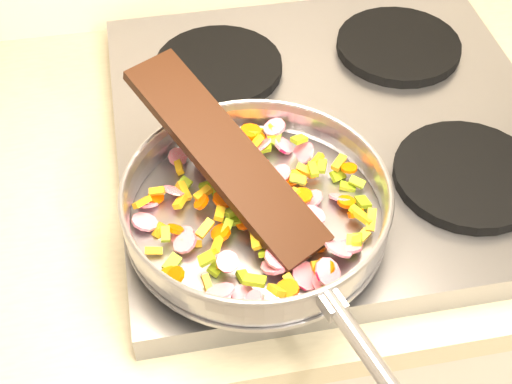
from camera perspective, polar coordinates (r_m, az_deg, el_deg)
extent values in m
cube|color=#939399|center=(1.02, 6.10, 4.83)|extent=(0.60, 0.60, 0.04)
cylinder|color=black|center=(0.88, -0.28, -1.08)|extent=(0.19, 0.19, 0.02)
cylinder|color=black|center=(0.95, 16.56, 1.30)|extent=(0.19, 0.19, 0.02)
cylinder|color=black|center=(1.08, -3.01, 9.99)|extent=(0.19, 0.19, 0.02)
cylinder|color=black|center=(1.14, 11.32, 11.40)|extent=(0.19, 0.19, 0.02)
cylinder|color=#9E9EA5|center=(0.85, 0.00, -2.08)|extent=(0.31, 0.31, 0.01)
torus|color=#9E9EA5|center=(0.83, 0.00, -0.86)|extent=(0.35, 0.35, 0.05)
torus|color=#9E9EA5|center=(0.81, 0.00, 0.19)|extent=(0.31, 0.31, 0.01)
cylinder|color=#9E9EA5|center=(0.70, 9.84, -13.86)|extent=(0.07, 0.19, 0.02)
cube|color=#9E9EA5|center=(0.73, 6.07, -8.85)|extent=(0.03, 0.04, 0.02)
cylinder|color=#F25000|center=(0.84, 8.00, -1.71)|extent=(0.03, 0.02, 0.02)
cube|color=gold|center=(0.87, -5.79, 0.08)|extent=(0.02, 0.03, 0.01)
cylinder|color=#D61448|center=(0.87, -1.32, 1.81)|extent=(0.04, 0.04, 0.02)
cylinder|color=#D61448|center=(0.92, 0.36, 3.72)|extent=(0.04, 0.04, 0.03)
cube|color=gold|center=(0.90, -3.81, 4.17)|extent=(0.03, 0.01, 0.02)
cylinder|color=#D61448|center=(0.89, -4.36, 3.40)|extent=(0.03, 0.03, 0.03)
cylinder|color=#D61448|center=(0.91, 2.21, 3.75)|extent=(0.03, 0.03, 0.02)
cylinder|color=#D61448|center=(0.89, 0.06, 2.24)|extent=(0.04, 0.03, 0.03)
cube|color=gold|center=(0.92, 1.18, 4.73)|extent=(0.01, 0.02, 0.01)
cube|color=gold|center=(0.88, 3.63, 1.18)|extent=(0.01, 0.02, 0.01)
cylinder|color=#F25000|center=(0.78, 5.48, -6.14)|extent=(0.03, 0.04, 0.03)
cube|color=#81A716|center=(0.83, -1.94, -2.38)|extent=(0.03, 0.01, 0.01)
cube|color=gold|center=(0.85, -6.09, -0.77)|extent=(0.02, 0.03, 0.01)
cylinder|color=#D61448|center=(0.79, 1.60, -5.85)|extent=(0.04, 0.04, 0.02)
cube|color=gold|center=(0.80, 1.56, -4.40)|extent=(0.02, 0.02, 0.01)
cube|color=gold|center=(0.79, -3.15, -4.26)|extent=(0.02, 0.03, 0.02)
cylinder|color=#F25000|center=(0.76, -0.05, -8.97)|extent=(0.03, 0.03, 0.01)
cylinder|color=#D61448|center=(0.82, -5.88, -3.53)|extent=(0.03, 0.04, 0.02)
cube|color=#81A716|center=(0.93, 1.51, 5.16)|extent=(0.02, 0.02, 0.02)
cube|color=#81A716|center=(0.79, -0.97, -6.85)|extent=(0.02, 0.02, 0.01)
cylinder|color=#F25000|center=(0.84, -2.60, -0.57)|extent=(0.04, 0.04, 0.01)
cube|color=gold|center=(0.81, -8.19, -4.67)|extent=(0.02, 0.01, 0.01)
cylinder|color=#F25000|center=(0.92, -0.44, 4.88)|extent=(0.04, 0.04, 0.01)
cube|color=#81A716|center=(0.89, 6.57, 1.36)|extent=(0.02, 0.02, 0.02)
cylinder|color=#D61448|center=(0.79, 4.06, -6.73)|extent=(0.05, 0.05, 0.02)
cube|color=gold|center=(0.86, 1.51, 0.08)|extent=(0.03, 0.02, 0.02)
cube|color=gold|center=(0.87, 3.38, 1.22)|extent=(0.02, 0.02, 0.01)
cube|color=gold|center=(0.85, -7.93, 0.08)|extent=(0.02, 0.01, 0.01)
cube|color=#81A716|center=(0.86, 3.34, 1.05)|extent=(0.02, 0.02, 0.01)
cube|color=#81A716|center=(0.83, 8.06, -1.55)|extent=(0.02, 0.02, 0.01)
cylinder|color=#F25000|center=(0.85, 7.24, -0.78)|extent=(0.03, 0.03, 0.01)
cylinder|color=#D61448|center=(0.91, 3.78, 3.16)|extent=(0.04, 0.05, 0.03)
cylinder|color=#D61448|center=(0.86, -6.60, 0.12)|extent=(0.03, 0.03, 0.03)
cylinder|color=#F25000|center=(0.82, -2.84, -3.28)|extent=(0.03, 0.03, 0.01)
cube|color=#81A716|center=(0.91, 3.48, 4.23)|extent=(0.02, 0.02, 0.01)
cube|color=#81A716|center=(0.87, 4.60, 1.83)|extent=(0.01, 0.02, 0.01)
cube|color=gold|center=(0.86, -0.32, 0.31)|extent=(0.02, 0.02, 0.01)
cube|color=#81A716|center=(0.79, -3.24, -6.13)|extent=(0.02, 0.02, 0.01)
cube|color=gold|center=(0.91, 0.03, 4.04)|extent=(0.02, 0.02, 0.01)
cylinder|color=#D61448|center=(0.86, 4.39, -0.58)|extent=(0.04, 0.04, 0.02)
cube|color=gold|center=(0.82, -2.94, -1.73)|extent=(0.02, 0.02, 0.01)
cylinder|color=#F25000|center=(0.88, 2.42, 0.84)|extent=(0.02, 0.02, 0.02)
cylinder|color=#D61448|center=(0.86, -1.99, 1.09)|extent=(0.03, 0.04, 0.03)
cylinder|color=#D61448|center=(0.81, 7.37, -4.34)|extent=(0.04, 0.03, 0.02)
cube|color=#81A716|center=(0.89, -1.66, 1.94)|extent=(0.02, 0.01, 0.02)
cylinder|color=#D61448|center=(0.84, -8.89, -2.38)|extent=(0.04, 0.04, 0.02)
cube|color=#81A716|center=(0.83, -1.90, -1.61)|extent=(0.02, 0.02, 0.01)
cube|color=gold|center=(0.92, 0.00, 4.80)|extent=(0.02, 0.02, 0.01)
cube|color=#81A716|center=(0.88, 5.29, 2.07)|extent=(0.02, 0.02, 0.01)
cube|color=gold|center=(0.79, -2.73, -5.61)|extent=(0.02, 0.02, 0.02)
cylinder|color=#F25000|center=(0.77, -6.48, -6.71)|extent=(0.02, 0.02, 0.02)
cube|color=gold|center=(0.91, 4.88, 2.53)|extent=(0.02, 0.02, 0.01)
cube|color=gold|center=(0.84, -7.76, -3.04)|extent=(0.02, 0.02, 0.02)
cube|color=#81A716|center=(0.80, -6.74, -5.66)|extent=(0.02, 0.03, 0.01)
cube|color=#81A716|center=(0.88, -5.83, 0.57)|extent=(0.02, 0.02, 0.01)
cube|color=#81A716|center=(0.82, 7.73, -4.03)|extent=(0.02, 0.02, 0.01)
cube|color=#81A716|center=(0.87, -2.97, 0.16)|extent=(0.02, 0.02, 0.01)
cube|color=gold|center=(0.82, 8.41, -3.66)|extent=(0.03, 0.02, 0.02)
cube|color=gold|center=(0.84, 2.94, -0.21)|extent=(0.02, 0.02, 0.01)
cube|color=#81A716|center=(0.88, -4.02, 0.58)|extent=(0.02, 0.01, 0.01)
cube|color=gold|center=(0.81, -4.10, -2.92)|extent=(0.02, 0.03, 0.01)
cylinder|color=#D61448|center=(0.84, -0.51, -0.22)|extent=(0.03, 0.03, 0.01)
cylinder|color=#D61448|center=(0.76, -0.19, -8.70)|extent=(0.03, 0.03, 0.02)
cube|color=#81A716|center=(0.86, 8.55, -0.82)|extent=(0.02, 0.02, 0.01)
cube|color=gold|center=(0.92, -1.59, 4.05)|extent=(0.02, 0.02, 0.01)
cube|color=#81A716|center=(0.81, 8.09, -3.79)|extent=(0.02, 0.02, 0.01)
cylinder|color=#F25000|center=(0.83, 1.60, -2.48)|extent=(0.03, 0.03, 0.01)
cube|color=#81A716|center=(0.92, 1.67, 4.48)|extent=(0.02, 0.03, 0.01)
cylinder|color=#F25000|center=(0.88, 7.47, 1.92)|extent=(0.02, 0.02, 0.01)
cylinder|color=#D61448|center=(0.77, 5.77, -6.40)|extent=(0.04, 0.04, 0.03)
cube|color=#81A716|center=(0.82, -2.34, -2.78)|extent=(0.02, 0.02, 0.02)
cylinder|color=#F25000|center=(0.78, -6.91, -6.70)|extent=(0.04, 0.04, 0.01)
cylinder|color=#F25000|center=(0.82, -6.49, -2.96)|extent=(0.03, 0.02, 0.02)
cube|color=gold|center=(0.87, 1.79, 0.28)|extent=(0.02, 0.02, 0.01)
cube|color=gold|center=(0.77, 2.81, -7.23)|extent=(0.02, 0.02, 0.01)
cube|color=gold|center=(0.82, -5.23, -4.14)|extent=(0.03, 0.01, 0.02)
cylinder|color=#F25000|center=(0.92, -1.76, 4.78)|extent=(0.03, 0.03, 0.02)
cube|color=#81A716|center=(0.81, -7.26, -3.36)|extent=(0.01, 0.02, 0.01)
cylinder|color=#D61448|center=(0.92, 1.50, 5.20)|extent=(0.04, 0.04, 0.02)
cylinder|color=#D61448|center=(0.92, -2.78, 4.03)|extent=(0.04, 0.04, 0.02)
cylinder|color=#F25000|center=(0.90, -3.84, 3.68)|extent=(0.03, 0.03, 0.01)
cube|color=gold|center=(0.75, 1.62, -7.88)|extent=(0.02, 0.02, 0.02)
cylinder|color=#F25000|center=(0.86, 0.11, -0.39)|extent=(0.03, 0.03, 0.02)
cylinder|color=#F25000|center=(0.84, 3.70, -0.28)|extent=(0.04, 0.04, 0.01)
cube|color=gold|center=(0.79, -0.01, -3.91)|extent=(0.01, 0.02, 0.01)
cylinder|color=#D61448|center=(0.78, 1.78, -5.31)|extent=(0.03, 0.03, 0.01)
cylinder|color=#D61448|center=(0.89, -3.60, 2.61)|extent=(0.03, 0.02, 0.02)
cube|color=#81A716|center=(0.90, -0.76, 3.62)|extent=(0.03, 0.03, 0.01)
cylinder|color=#F25000|center=(0.89, 4.49, 1.72)|extent=(0.03, 0.03, 0.02)
cylinder|color=#F25000|center=(0.84, -4.39, -0.80)|extent=(0.03, 0.03, 0.02)
cube|color=#81A716|center=(0.80, 0.93, -4.78)|extent=(0.02, 0.02, 0.02)
cylinder|color=#D61448|center=(0.87, -8.68, -0.93)|extent=(0.04, 0.03, 0.02)
cylinder|color=#F25000|center=(0.86, -8.00, -0.35)|extent=(0.02, 0.03, 0.02)
cylinder|color=#D61448|center=(0.77, -0.98, -8.29)|extent=(0.04, 0.04, 0.01)
cylinder|color=#D61448|center=(0.81, 0.55, -2.81)|extent=(0.04, 0.03, 0.02)
cube|color=#81A716|center=(0.92, -3.09, 4.10)|extent=(0.02, 0.01, 0.01)
cylinder|color=#D61448|center=(0.83, 4.68, -1.80)|extent=(0.03, 0.03, 0.01)
cube|color=gold|center=(0.80, 5.12, -5.89)|extent=(0.02, 0.01, 0.01)
cylinder|color=#F25000|center=(0.82, -0.99, -2.41)|extent=(0.02, 0.03, 0.02)
cube|color=gold|center=(0.77, -3.91, -7.36)|extent=(0.01, 0.02, 0.01)
cylinder|color=#F25000|center=(0.76, 2.55, -7.78)|extent=(0.03, 0.03, 0.01)
cube|color=#81A716|center=(0.88, 8.09, 0.78)|extent=(0.02, 0.02, 0.01)
cylinder|color=#D61448|center=(0.88, 2.03, 1.47)|extent=(0.03, 0.04, 0.02)
cube|color=#81A716|center=(0.78, 5.68, -7.60)|extent=(0.03, 0.03, 0.02)
cube|color=gold|center=(0.83, 9.20, -2.20)|extent=(0.02, 0.03, 0.02)
cylinder|color=#D61448|center=(0.78, 5.37, -7.18)|extent=(0.03, 0.03, 0.01)
cube|color=#81A716|center=(0.77, -0.11, -7.09)|extent=(0.03, 0.02, 0.01)
cube|color=gold|center=(0.89, 6.66, 2.36)|extent=(0.02, 0.02, 0.01)
cylinder|color=#D61448|center=(0.80, 6.62, -4.56)|extent=(0.04, 0.05, 0.03)
cylinder|color=#D61448|center=(0.78, -2.30, -5.58)|extent=(0.03, 0.03, 0.02)
cube|color=gold|center=(0.84, -9.12, -0.81)|extent=(0.02, 0.02, 0.02)
cube|color=#81A716|center=(0.87, 1.51, 0.58)|extent=(0.02, 0.02, 0.01)
cylinder|color=#F25000|center=(0.93, 0.11, 4.16)|extent=(0.03, 0.03, 0.03)
cylinder|color=#F25000|center=(0.88, 0.39, 1.84)|extent=(0.02, 0.02, 0.01)
cylinder|color=#F25000|center=(0.86, -0.19, 1.40)|extent=(0.03, 0.02, 0.02)
cube|color=#81A716|center=(0.91, -3.12, 4.13)|extent=(0.01, 0.03, 0.01)
cylinder|color=#F25000|center=(0.87, -2.79, -0.21)|extent=(0.03, 0.03, 0.02)
cylinder|color=#D61448|center=(0.91, -6.28, 2.81)|extent=(0.03, 0.03, 0.02)
cube|color=#81A716|center=(0.78, -3.97, -5.33)|extent=(0.02, 0.01, 0.01)
cylinder|color=#D61448|center=(0.76, -2.93, -7.99)|extent=(0.05, 0.04, 0.03)
cylinder|color=#F25000|center=(0.88, 2.88, 1.13)|extent=(0.03, 0.04, 0.02)
cylinder|color=#F25000|center=(0.85, 0.13, -0.55)|extent=(0.03, 0.03, 0.01)
cube|color=gold|center=(0.83, 8.56, -2.00)|extent=(0.02, 0.03, 0.01)
cube|color=gold|center=(0.89, -6.17, 1.98)|extent=(0.01, 0.03, 0.01)
cylinder|color=#D61448|center=(0.75, -0.27, -8.60)|extent=(0.03, 0.03, 0.02)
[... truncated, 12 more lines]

